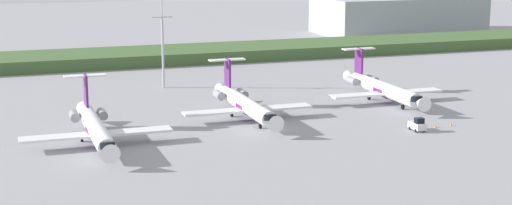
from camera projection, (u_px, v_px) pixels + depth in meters
name	position (u px, v px, depth m)	size (l,w,h in m)	color
ground_plane	(220.00, 96.00, 155.36)	(500.00, 500.00, 0.00)	#939399
grass_berm	(168.00, 55.00, 199.42)	(320.00, 20.00, 3.03)	#426033
regional_jet_nearest	(95.00, 127.00, 118.45)	(22.81, 31.00, 9.00)	white
regional_jet_second	(245.00, 104.00, 135.35)	(22.81, 31.00, 9.00)	white
regional_jet_third	(382.00, 88.00, 149.72)	(22.81, 31.00, 9.00)	white
antenna_mast	(163.00, 43.00, 161.92)	(4.40, 0.50, 22.82)	#B2B2B7
distant_hangar	(398.00, 15.00, 258.02)	(52.32, 28.44, 12.09)	#9EA3AD
baggage_tug	(418.00, 125.00, 126.60)	(1.72, 3.20, 2.30)	silver
safety_cone_front_marker	(436.00, 126.00, 129.03)	(0.44, 0.44, 0.55)	orange
safety_cone_mid_marker	(451.00, 124.00, 130.25)	(0.44, 0.44, 0.55)	orange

